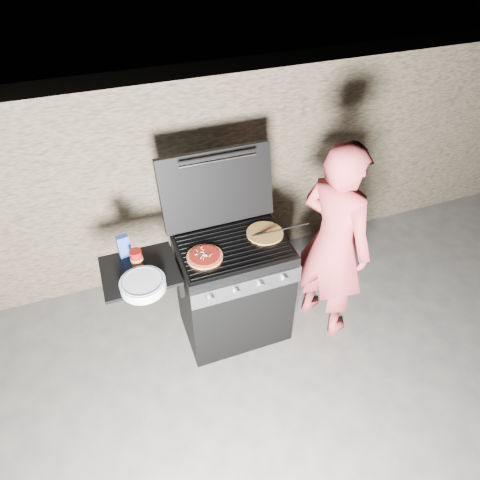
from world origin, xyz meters
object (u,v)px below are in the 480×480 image
object	(u,v)px
sauce_jar	(137,258)
pizza_topped	(205,256)
gas_grill	(203,298)
person	(334,243)

from	to	relation	value
sauce_jar	pizza_topped	bearing A→B (deg)	-11.87
gas_grill	sauce_jar	xyz separation A→B (m)	(-0.42, 0.04, 0.51)
gas_grill	pizza_topped	bearing A→B (deg)	-63.97
pizza_topped	person	world-z (taller)	person
gas_grill	person	bearing A→B (deg)	-8.60
person	gas_grill	bearing A→B (deg)	59.96
person	pizza_topped	bearing A→B (deg)	62.65
sauce_jar	person	world-z (taller)	person
gas_grill	sauce_jar	size ratio (longest dim) A/B	10.58
gas_grill	pizza_topped	xyz separation A→B (m)	(0.02, -0.05, 0.47)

